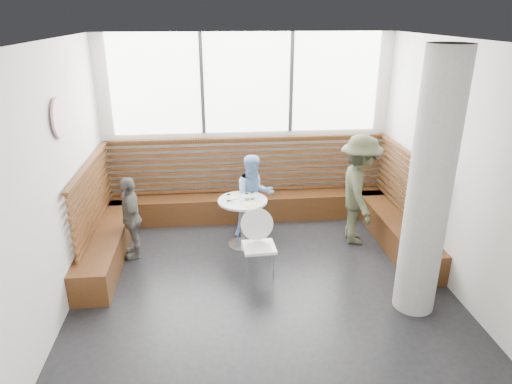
{
  "coord_description": "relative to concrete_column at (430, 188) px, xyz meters",
  "views": [
    {
      "loc": [
        -0.64,
        -5.27,
        3.5
      ],
      "look_at": [
        0.0,
        1.0,
        1.0
      ],
      "focal_mm": 32.0,
      "sensor_mm": 36.0,
      "label": 1
    }
  ],
  "objects": [
    {
      "name": "child_left",
      "position": [
        -3.72,
        1.68,
        -0.96
      ],
      "size": [
        0.46,
        0.8,
        1.28
      ],
      "primitive_type": "imported",
      "rotation": [
        0.0,
        0.0,
        -1.36
      ],
      "color": "#605F57",
      "rests_on": "ground"
    },
    {
      "name": "child_back",
      "position": [
        -1.82,
        2.2,
        -0.91
      ],
      "size": [
        0.76,
        0.64,
        1.38
      ],
      "primitive_type": "imported",
      "rotation": [
        0.0,
        0.0,
        0.19
      ],
      "color": "#86AEE8",
      "rests_on": "ground"
    },
    {
      "name": "menu_card",
      "position": [
        -1.94,
        1.65,
        -0.81
      ],
      "size": [
        0.25,
        0.21,
        0.0
      ],
      "primitive_type": "cube",
      "rotation": [
        0.0,
        0.0,
        0.35
      ],
      "color": "#A5C64C",
      "rests_on": "cafe_table"
    },
    {
      "name": "plate_far",
      "position": [
        -1.95,
        1.96,
        -0.8
      ],
      "size": [
        0.21,
        0.21,
        0.01
      ],
      "primitive_type": "cylinder",
      "color": "white",
      "rests_on": "cafe_table"
    },
    {
      "name": "cafe_chair",
      "position": [
        -1.88,
        0.94,
        -1.04
      ],
      "size": [
        0.46,
        0.45,
        0.96
      ],
      "rotation": [
        0.0,
        0.0,
        0.05
      ],
      "color": "white",
      "rests_on": "ground"
    },
    {
      "name": "adult_man",
      "position": [
        -0.2,
        1.8,
        -0.71
      ],
      "size": [
        0.78,
        1.21,
        1.77
      ],
      "primitive_type": "imported",
      "rotation": [
        0.0,
        0.0,
        1.46
      ],
      "color": "#3E422C",
      "rests_on": "ground"
    },
    {
      "name": "cafe_table",
      "position": [
        -2.04,
        1.82,
        -1.03
      ],
      "size": [
        0.77,
        0.77,
        0.79
      ],
      "color": "silver",
      "rests_on": "ground"
    },
    {
      "name": "plate_near",
      "position": [
        -2.2,
        1.91,
        -0.8
      ],
      "size": [
        0.18,
        0.18,
        0.01
      ],
      "primitive_type": "cylinder",
      "color": "white",
      "rests_on": "cafe_table"
    },
    {
      "name": "room",
      "position": [
        -1.85,
        0.6,
        0.0
      ],
      "size": [
        5.0,
        5.0,
        3.2
      ],
      "color": "silver",
      "rests_on": "ground"
    },
    {
      "name": "glass_left",
      "position": [
        -2.25,
        1.81,
        -0.76
      ],
      "size": [
        0.06,
        0.06,
        0.1
      ],
      "primitive_type": "cylinder",
      "color": "white",
      "rests_on": "cafe_table"
    },
    {
      "name": "glass_right",
      "position": [
        -1.88,
        1.84,
        -0.75
      ],
      "size": [
        0.07,
        0.07,
        0.11
      ],
      "primitive_type": "cylinder",
      "color": "white",
      "rests_on": "cafe_table"
    },
    {
      "name": "glass_mid",
      "position": [
        -1.97,
        1.82,
        -0.76
      ],
      "size": [
        0.06,
        0.06,
        0.1
      ],
      "primitive_type": "cylinder",
      "color": "white",
      "rests_on": "cafe_table"
    },
    {
      "name": "wall_art",
      "position": [
        -4.31,
        1.0,
        0.7
      ],
      "size": [
        0.03,
        0.5,
        0.5
      ],
      "primitive_type": "cylinder",
      "rotation": [
        0.0,
        1.57,
        0.0
      ],
      "color": "white",
      "rests_on": "room"
    },
    {
      "name": "booth",
      "position": [
        -1.85,
        2.37,
        -1.19
      ],
      "size": [
        5.0,
        2.5,
        1.44
      ],
      "color": "#442611",
      "rests_on": "ground"
    },
    {
      "name": "concrete_column",
      "position": [
        0.0,
        0.0,
        0.0
      ],
      "size": [
        0.5,
        0.5,
        3.2
      ],
      "primitive_type": "cylinder",
      "color": "gray",
      "rests_on": "ground"
    }
  ]
}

